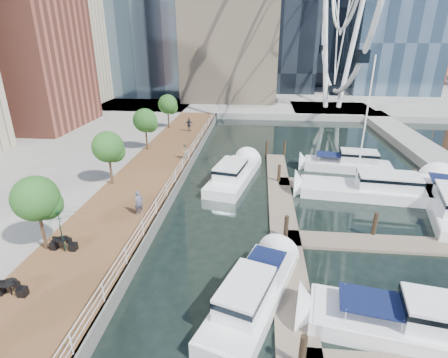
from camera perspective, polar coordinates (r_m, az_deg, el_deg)
ground at (r=17.89m, az=1.27°, el=-23.01°), size 520.00×520.00×0.00m
boardwalk at (r=31.74m, az=-12.96°, el=-1.05°), size 6.00×60.00×1.00m
seawall at (r=30.94m, az=-7.68°, el=-1.28°), size 0.25×60.00×1.00m
land_far at (r=115.25m, az=5.38°, el=15.94°), size 200.00×114.00×1.00m
pier at (r=67.03m, az=17.13°, el=10.68°), size 14.00×12.00×1.00m
railing at (r=30.57m, az=-7.96°, el=0.49°), size 0.10×60.00×1.05m
floating_docks at (r=26.62m, az=20.53°, el=-6.68°), size 16.00×34.00×2.60m
street_trees at (r=30.47m, az=-18.44°, el=4.98°), size 2.60×42.60×4.60m
yacht_foreground at (r=19.53m, az=28.93°, el=-21.73°), size 10.89×4.67×2.15m
pedestrian_near at (r=25.30m, az=-13.72°, el=-3.81°), size 0.77×0.74×1.78m
pedestrian_mid at (r=36.26m, az=-6.50°, el=4.57°), size 0.90×1.00×1.68m
pedestrian_far at (r=47.25m, az=-5.70°, el=8.85°), size 1.16×0.64×1.87m
moored_yachts at (r=30.30m, az=21.33°, el=-4.26°), size 23.19×33.65×11.50m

